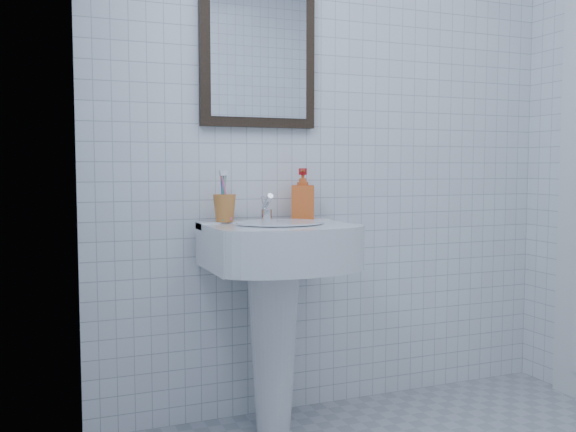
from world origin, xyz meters
name	(u,v)px	position (x,y,z in m)	size (l,w,h in m)	color
wall_back	(335,127)	(0.00, 1.20, 1.25)	(2.20, 0.02, 2.50)	white
wall_left	(115,81)	(-1.10, 0.00, 1.25)	(0.02, 2.40, 2.50)	white
washbasin	(275,291)	(-0.37, 0.99, 0.58)	(0.56, 0.41, 0.86)	white
faucet	(266,210)	(-0.37, 1.09, 0.90)	(0.05, 0.10, 0.11)	silver
toothbrush_cup	(225,208)	(-0.54, 1.09, 0.91)	(0.09, 0.09, 0.11)	#C87330
soap_dispenser	(303,194)	(-0.20, 1.10, 0.96)	(0.09, 0.10, 0.21)	#E14716
wall_mirror	(258,52)	(-0.37, 1.18, 1.55)	(0.50, 0.04, 0.62)	black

